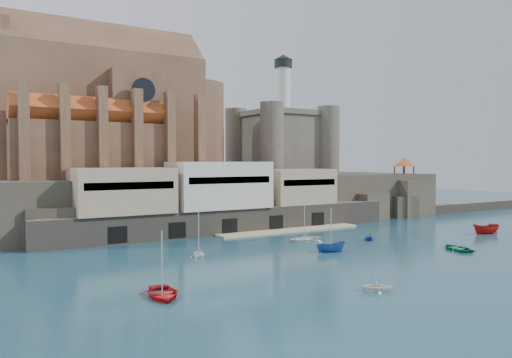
{
  "coord_description": "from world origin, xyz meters",
  "views": [
    {
      "loc": [
        -52.65,
        -57.77,
        13.03
      ],
      "look_at": [
        3.28,
        32.0,
        9.34
      ],
      "focal_mm": 35.0,
      "sensor_mm": 36.0,
      "label": 1
    }
  ],
  "objects_px": {
    "boat_2": "(331,252)",
    "church": "(113,116)",
    "pavilion": "(404,163)",
    "boat_1": "(377,291)",
    "castle_keep": "(281,140)",
    "boat_0": "(162,297)"
  },
  "relations": [
    {
      "from": "boat_2",
      "to": "church",
      "type": "bearing_deg",
      "value": 35.63
    },
    {
      "from": "pavilion",
      "to": "boat_1",
      "type": "distance_m",
      "value": 76.39
    },
    {
      "from": "castle_keep",
      "to": "boat_1",
      "type": "height_order",
      "value": "castle_keep"
    },
    {
      "from": "church",
      "to": "castle_keep",
      "type": "relative_size",
      "value": 1.6
    },
    {
      "from": "pavilion",
      "to": "boat_1",
      "type": "relative_size",
      "value": 1.95
    },
    {
      "from": "castle_keep",
      "to": "boat_0",
      "type": "xyz_separation_m",
      "value": [
        -51.22,
        -53.62,
        -18.31
      ]
    },
    {
      "from": "church",
      "to": "castle_keep",
      "type": "height_order",
      "value": "church"
    },
    {
      "from": "boat_0",
      "to": "boat_2",
      "type": "height_order",
      "value": "boat_0"
    },
    {
      "from": "pavilion",
      "to": "boat_1",
      "type": "bearing_deg",
      "value": -140.41
    },
    {
      "from": "church",
      "to": "boat_2",
      "type": "relative_size",
      "value": 10.36
    },
    {
      "from": "church",
      "to": "castle_keep",
      "type": "bearing_deg",
      "value": -1.11
    },
    {
      "from": "church",
      "to": "boat_2",
      "type": "height_order",
      "value": "church"
    },
    {
      "from": "pavilion",
      "to": "boat_0",
      "type": "xyz_separation_m",
      "value": [
        -77.15,
        -38.54,
        -12.73
      ]
    },
    {
      "from": "church",
      "to": "castle_keep",
      "type": "distance_m",
      "value": 40.39
    },
    {
      "from": "boat_1",
      "to": "boat_0",
      "type": "bearing_deg",
      "value": 99.3
    },
    {
      "from": "church",
      "to": "pavilion",
      "type": "height_order",
      "value": "church"
    },
    {
      "from": "castle_keep",
      "to": "boat_0",
      "type": "height_order",
      "value": "castle_keep"
    },
    {
      "from": "church",
      "to": "boat_0",
      "type": "bearing_deg",
      "value": -101.45
    },
    {
      "from": "boat_1",
      "to": "castle_keep",
      "type": "bearing_deg",
      "value": 8.65
    },
    {
      "from": "castle_keep",
      "to": "boat_1",
      "type": "xyz_separation_m",
      "value": [
        -32.12,
        -63.08,
        -18.31
      ]
    },
    {
      "from": "church",
      "to": "boat_1",
      "type": "relative_size",
      "value": 14.33
    },
    {
      "from": "boat_0",
      "to": "boat_2",
      "type": "xyz_separation_m",
      "value": [
        29.57,
        9.82,
        0.0
      ]
    }
  ]
}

